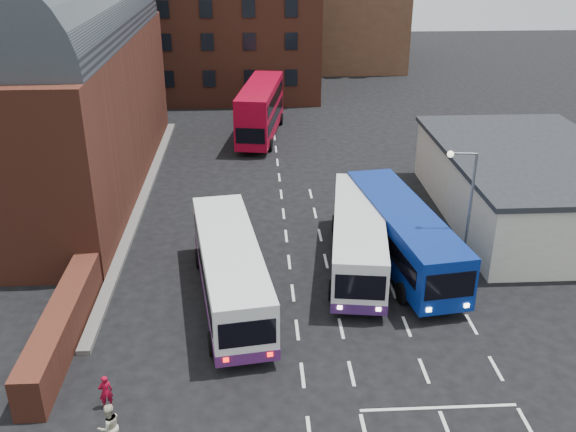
{
  "coord_description": "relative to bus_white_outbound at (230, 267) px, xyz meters",
  "views": [
    {
      "loc": [
        -1.73,
        -21.73,
        16.67
      ],
      "look_at": [
        0.0,
        10.0,
        2.2
      ],
      "focal_mm": 40.0,
      "sensor_mm": 36.0,
      "label": 1
    }
  ],
  "objects": [
    {
      "name": "street_lamp",
      "position": [
        11.38,
        1.04,
        2.41
      ],
      "size": [
        1.44,
        0.36,
        7.07
      ],
      "rotation": [
        0.0,
        0.0,
        -0.11
      ],
      "color": "#5C5F63",
      "rests_on": "ground"
    },
    {
      "name": "castle_keep",
      "position": [
        9.02,
        60.93,
        4.14
      ],
      "size": [
        22.0,
        22.0,
        12.0
      ],
      "primitive_type": "cube",
      "color": "brown",
      "rests_on": "ground"
    },
    {
      "name": "bus_blue",
      "position": [
        8.99,
        3.25,
        0.04
      ],
      "size": [
        4.36,
        12.06,
        3.22
      ],
      "rotation": [
        0.0,
        0.0,
        3.29
      ],
      "color": "navy",
      "rests_on": "ground"
    },
    {
      "name": "forecourt_wall",
      "position": [
        -7.18,
        -3.07,
        -0.96
      ],
      "size": [
        1.2,
        10.0,
        1.8
      ],
      "primitive_type": "cube",
      "color": "#602B1E",
      "rests_on": "ground"
    },
    {
      "name": "pedestrian_red",
      "position": [
        -4.5,
        -7.31,
        -1.14
      ],
      "size": [
        0.61,
        0.51,
        1.42
      ],
      "primitive_type": "imported",
      "rotation": [
        0.0,
        0.0,
        3.54
      ],
      "color": "maroon",
      "rests_on": "ground"
    },
    {
      "name": "cream_building",
      "position": [
        18.02,
        8.93,
        0.3
      ],
      "size": [
        10.4,
        16.4,
        4.25
      ],
      "color": "beige",
      "rests_on": "ground"
    },
    {
      "name": "bus_white_inbound",
      "position": [
        6.64,
        3.23,
        -0.04
      ],
      "size": [
        4.12,
        11.53,
        3.08
      ],
      "rotation": [
        0.0,
        0.0,
        3.0
      ],
      "color": "silver",
      "rests_on": "ground"
    },
    {
      "name": "bus_red_double",
      "position": [
        1.87,
        26.29,
        0.55
      ],
      "size": [
        4.32,
        11.57,
        4.52
      ],
      "rotation": [
        0.0,
        0.0,
        2.98
      ],
      "color": "#9F0520",
      "rests_on": "ground"
    },
    {
      "name": "brick_terrace",
      "position": [
        -2.98,
        40.93,
        3.64
      ],
      "size": [
        22.0,
        10.0,
        11.0
      ],
      "primitive_type": "cube",
      "color": "brown",
      "rests_on": "ground"
    },
    {
      "name": "pedestrian_beige",
      "position": [
        -3.94,
        -9.34,
        -0.98
      ],
      "size": [
        1.07,
        1.02,
        1.75
      ],
      "primitive_type": "imported",
      "rotation": [
        0.0,
        0.0,
        3.72
      ],
      "color": "beige",
      "rests_on": "ground"
    },
    {
      "name": "railway_station",
      "position": [
        -12.48,
        15.93,
        5.78
      ],
      "size": [
        12.0,
        28.0,
        16.0
      ],
      "color": "#602B1E",
      "rests_on": "ground"
    },
    {
      "name": "ground",
      "position": [
        3.02,
        -5.07,
        -1.86
      ],
      "size": [
        180.0,
        180.0,
        0.0
      ],
      "primitive_type": "plane",
      "color": "black"
    },
    {
      "name": "bus_white_outbound",
      "position": [
        0.0,
        0.0,
        0.0
      ],
      "size": [
        4.27,
        11.79,
        3.15
      ],
      "rotation": [
        0.0,
        0.0,
        0.15
      ],
      "color": "white",
      "rests_on": "ground"
    }
  ]
}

